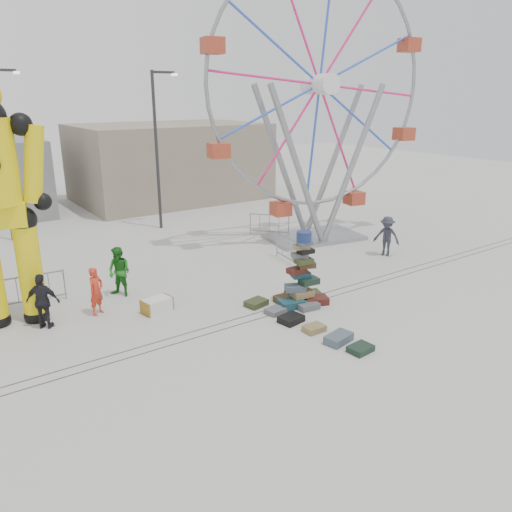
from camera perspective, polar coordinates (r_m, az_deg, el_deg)
ground at (r=15.30m, az=-0.46°, el=-8.59°), size 90.00×90.00×0.00m
track_line_near at (r=15.75m, az=-1.71°, el=-7.77°), size 40.00×0.04×0.01m
track_line_far at (r=16.05m, az=-2.50°, el=-7.26°), size 40.00×0.04×0.01m
building_right at (r=34.85m, az=-9.84°, el=10.56°), size 12.00×8.00×5.00m
lamp_post_right at (r=26.70m, az=-11.16°, el=12.58°), size 1.41×0.25×8.00m
lamp_post_left at (r=26.67m, az=-27.10°, el=10.98°), size 1.41×0.25×8.00m
suitcase_tower at (r=17.04m, az=5.23°, el=-3.17°), size 1.94×1.62×2.56m
ferris_wheel at (r=24.09m, az=7.20°, el=16.66°), size 10.97×3.49×12.89m
steamer_trunk at (r=16.85m, az=-11.25°, el=-5.53°), size 1.04×0.71×0.45m
row_case_0 at (r=17.00m, az=0.03°, el=-5.38°), size 0.82×0.67×0.20m
row_case_1 at (r=16.46m, az=2.23°, el=-6.28°), size 0.69×0.59×0.17m
row_case_2 at (r=15.88m, az=4.03°, el=-7.18°), size 0.82×0.69×0.21m
row_case_3 at (r=15.36m, az=6.66°, el=-8.22°), size 0.65×0.47×0.19m
row_case_4 at (r=14.82m, az=9.42°, el=-9.26°), size 0.94×0.66×0.25m
row_case_5 at (r=14.45m, az=11.86°, el=-10.32°), size 0.72×0.57×0.18m
barricade_dummy_c at (r=18.54m, az=-24.07°, el=-3.50°), size 2.00×0.28×1.10m
barricade_wheel_front at (r=21.23m, az=3.69°, el=0.70°), size 0.42×1.99×1.10m
barricade_wheel_back at (r=25.40m, az=1.53°, el=3.62°), size 1.41×1.55×1.10m
pedestrian_red at (r=16.94m, az=-17.80°, el=-3.84°), size 0.69×0.63×1.59m
pedestrian_green at (r=18.21m, az=-15.35°, el=-1.76°), size 1.03×1.10×1.79m
pedestrian_black at (r=16.48m, az=-23.16°, el=-4.80°), size 1.07×0.95×1.75m
pedestrian_grey at (r=22.74m, az=14.71°, el=2.19°), size 1.08×1.32×1.78m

